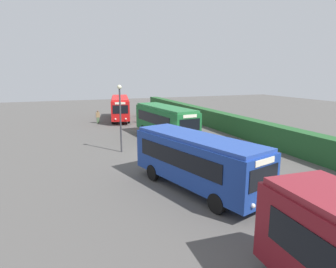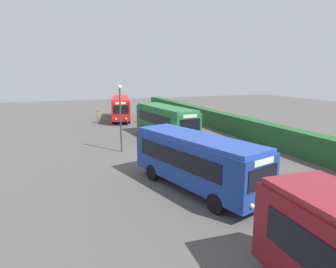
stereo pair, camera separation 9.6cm
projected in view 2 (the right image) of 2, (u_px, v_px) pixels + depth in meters
name	position (u px, v px, depth m)	size (l,w,h in m)	color
ground_plane	(166.00, 154.00, 23.74)	(107.77, 107.77, 0.00)	#514F4C
bus_red	(121.00, 107.00, 41.02)	(10.29, 4.32, 3.27)	red
bus_green	(165.00, 120.00, 29.27)	(9.70, 3.60, 3.28)	#19602D
bus_blue	(196.00, 159.00, 16.15)	(9.11, 4.73, 3.15)	navy
person_left	(142.00, 111.00, 44.09)	(0.44, 0.52, 1.85)	#4C6B47
person_center	(98.00, 117.00, 38.46)	(0.29, 0.49, 1.71)	#4C6B47
person_right	(142.00, 116.00, 38.68)	(0.31, 0.43, 1.86)	olive
person_far	(241.00, 171.00, 16.78)	(0.47, 0.52, 1.83)	olive
hedge_row	(265.00, 133.00, 27.03)	(65.89, 1.34, 2.03)	#235529
traffic_cone	(184.00, 123.00, 37.19)	(0.36, 0.36, 0.60)	orange
lamppost	(120.00, 111.00, 23.76)	(0.36, 0.36, 5.64)	#38383D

